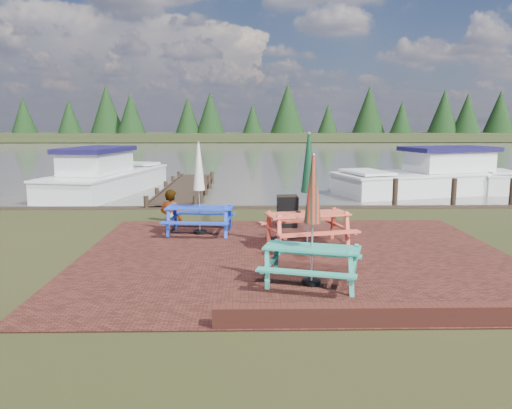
{
  "coord_description": "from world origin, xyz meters",
  "views": [
    {
      "loc": [
        -1.03,
        -9.09,
        2.79
      ],
      "look_at": [
        -0.82,
        1.66,
        1.0
      ],
      "focal_mm": 35.0,
      "sensor_mm": 36.0,
      "label": 1
    }
  ],
  "objects_px": {
    "picnic_table_teal": "(312,241)",
    "person": "(170,190)",
    "jetty": "(186,188)",
    "boat_near": "(432,179)",
    "picnic_table_red": "(308,208)",
    "picnic_table_blue": "(199,203)",
    "boat_jetty": "(105,179)",
    "chalkboard": "(287,212)"
  },
  "relations": [
    {
      "from": "picnic_table_teal",
      "to": "person",
      "type": "xyz_separation_m",
      "value": [
        -3.26,
        5.71,
        0.1
      ]
    },
    {
      "from": "jetty",
      "to": "boat_near",
      "type": "distance_m",
      "value": 10.27
    },
    {
      "from": "picnic_table_red",
      "to": "boat_near",
      "type": "bearing_deg",
      "value": 42.13
    },
    {
      "from": "boat_near",
      "to": "jetty",
      "type": "bearing_deg",
      "value": 75.32
    },
    {
      "from": "picnic_table_red",
      "to": "person",
      "type": "bearing_deg",
      "value": 124.87
    },
    {
      "from": "picnic_table_teal",
      "to": "jetty",
      "type": "xyz_separation_m",
      "value": [
        -3.59,
        12.12,
        -0.67
      ]
    },
    {
      "from": "picnic_table_blue",
      "to": "person",
      "type": "relative_size",
      "value": 1.28
    },
    {
      "from": "picnic_table_blue",
      "to": "jetty",
      "type": "distance_m",
      "value": 8.25
    },
    {
      "from": "picnic_table_teal",
      "to": "jetty",
      "type": "height_order",
      "value": "picnic_table_teal"
    },
    {
      "from": "boat_near",
      "to": "person",
      "type": "distance_m",
      "value": 11.96
    },
    {
      "from": "picnic_table_red",
      "to": "boat_near",
      "type": "height_order",
      "value": "picnic_table_red"
    },
    {
      "from": "picnic_table_teal",
      "to": "boat_jetty",
      "type": "bearing_deg",
      "value": 135.64
    },
    {
      "from": "picnic_table_red",
      "to": "chalkboard",
      "type": "xyz_separation_m",
      "value": [
        -0.29,
        1.96,
        -0.44
      ]
    },
    {
      "from": "picnic_table_blue",
      "to": "boat_near",
      "type": "distance_m",
      "value": 12.25
    },
    {
      "from": "boat_near",
      "to": "picnic_table_red",
      "type": "bearing_deg",
      "value": 130.47
    },
    {
      "from": "picnic_table_red",
      "to": "person",
      "type": "relative_size",
      "value": 1.42
    },
    {
      "from": "picnic_table_teal",
      "to": "chalkboard",
      "type": "height_order",
      "value": "picnic_table_teal"
    },
    {
      "from": "picnic_table_blue",
      "to": "chalkboard",
      "type": "distance_m",
      "value": 2.36
    },
    {
      "from": "chalkboard",
      "to": "picnic_table_blue",
      "type": "bearing_deg",
      "value": -167.68
    },
    {
      "from": "picnic_table_red",
      "to": "picnic_table_teal",
      "type": "bearing_deg",
      "value": -109.7
    },
    {
      "from": "chalkboard",
      "to": "boat_near",
      "type": "distance_m",
      "value": 10.23
    },
    {
      "from": "picnic_table_teal",
      "to": "chalkboard",
      "type": "relative_size",
      "value": 2.57
    },
    {
      "from": "picnic_table_red",
      "to": "boat_jetty",
      "type": "distance_m",
      "value": 12.28
    },
    {
      "from": "picnic_table_teal",
      "to": "picnic_table_red",
      "type": "distance_m",
      "value": 2.69
    },
    {
      "from": "picnic_table_teal",
      "to": "picnic_table_red",
      "type": "height_order",
      "value": "picnic_table_red"
    },
    {
      "from": "boat_jetty",
      "to": "person",
      "type": "relative_size",
      "value": 4.36
    },
    {
      "from": "picnic_table_teal",
      "to": "chalkboard",
      "type": "bearing_deg",
      "value": 106.99
    },
    {
      "from": "boat_jetty",
      "to": "boat_near",
      "type": "bearing_deg",
      "value": 10.41
    },
    {
      "from": "picnic_table_teal",
      "to": "jetty",
      "type": "bearing_deg",
      "value": 122.97
    },
    {
      "from": "boat_jetty",
      "to": "boat_near",
      "type": "distance_m",
      "value": 13.68
    },
    {
      "from": "boat_near",
      "to": "picnic_table_blue",
      "type": "bearing_deg",
      "value": 116.99
    },
    {
      "from": "picnic_table_red",
      "to": "chalkboard",
      "type": "distance_m",
      "value": 2.03
    },
    {
      "from": "picnic_table_teal",
      "to": "boat_jetty",
      "type": "height_order",
      "value": "picnic_table_teal"
    },
    {
      "from": "boat_jetty",
      "to": "boat_near",
      "type": "height_order",
      "value": "boat_jetty"
    },
    {
      "from": "picnic_table_blue",
      "to": "person",
      "type": "distance_m",
      "value": 1.96
    },
    {
      "from": "jetty",
      "to": "boat_near",
      "type": "xyz_separation_m",
      "value": [
        10.26,
        0.23,
        0.32
      ]
    },
    {
      "from": "jetty",
      "to": "boat_near",
      "type": "bearing_deg",
      "value": 1.29
    },
    {
      "from": "jetty",
      "to": "boat_near",
      "type": "height_order",
      "value": "boat_near"
    },
    {
      "from": "picnic_table_red",
      "to": "jetty",
      "type": "distance_m",
      "value": 10.23
    },
    {
      "from": "picnic_table_red",
      "to": "boat_jetty",
      "type": "relative_size",
      "value": 0.33
    },
    {
      "from": "picnic_table_blue",
      "to": "jetty",
      "type": "xyz_separation_m",
      "value": [
        -1.3,
        8.11,
        -0.69
      ]
    },
    {
      "from": "jetty",
      "to": "chalkboard",
      "type": "bearing_deg",
      "value": -64.65
    }
  ]
}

